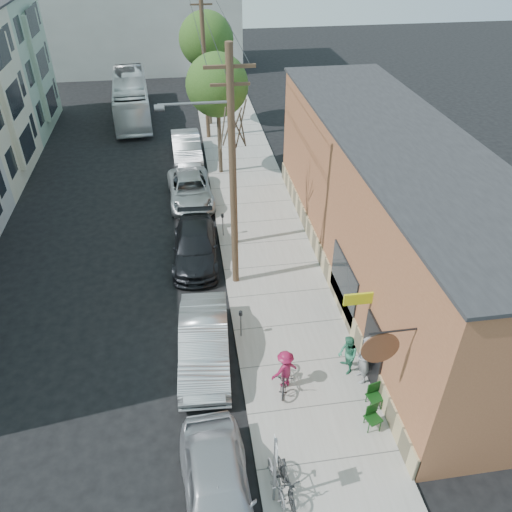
{
  "coord_description": "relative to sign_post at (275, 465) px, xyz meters",
  "views": [
    {
      "loc": [
        0.74,
        -12.28,
        13.88
      ],
      "look_at": [
        3.33,
        4.99,
        1.5
      ],
      "focal_mm": 35.0,
      "sensor_mm": 36.0,
      "label": 1
    }
  ],
  "objects": [
    {
      "name": "utility_pole_far",
      "position": [
        0.1,
        27.01,
        3.51
      ],
      "size": [
        1.8,
        0.28,
        10.0
      ],
      "color": "#503A28",
      "rests_on": "sidewalk"
    },
    {
      "name": "car_0",
      "position": [
        -1.55,
        0.05,
        -1.01
      ],
      "size": [
        2.14,
        4.89,
        1.64
      ],
      "primitive_type": "imported",
      "rotation": [
        0.0,
        0.0,
        0.04
      ],
      "color": "#B2B2BA",
      "rests_on": "ground"
    },
    {
      "name": "cyclist_bike",
      "position": [
        1.09,
        3.97,
        -1.22
      ],
      "size": [
        1.04,
        1.84,
        0.92
      ],
      "primitive_type": "imported",
      "rotation": [
        0.0,
        0.0,
        -0.26
      ],
      "color": "black",
      "rests_on": "sidewalk"
    },
    {
      "name": "utility_pole_near",
      "position": [
        0.04,
        10.11,
        3.58
      ],
      "size": [
        3.57,
        0.28,
        10.0
      ],
      "color": "#503A28",
      "rests_on": "sidewalk"
    },
    {
      "name": "end_cap_building",
      "position": [
        -4.35,
        46.93,
        4.17
      ],
      "size": [
        18.0,
        8.0,
        12.0
      ],
      "primitive_type": "cube",
      "color": "#AEAEA9",
      "rests_on": "ground"
    },
    {
      "name": "parked_bike_b",
      "position": [
        0.13,
        0.31,
        -1.27
      ],
      "size": [
        0.74,
        1.63,
        0.83
      ],
      "primitive_type": "imported",
      "rotation": [
        0.0,
        0.0,
        0.13
      ],
      "color": "slate",
      "rests_on": "sidewalk"
    },
    {
      "name": "tree_bare",
      "position": [
        0.45,
        13.13,
        0.97
      ],
      "size": [
        0.24,
        0.24,
        5.3
      ],
      "color": "#44392C",
      "rests_on": "sidewalk"
    },
    {
      "name": "parking_meter_far",
      "position": [
        -0.1,
        13.85,
        -0.85
      ],
      "size": [
        0.14,
        0.14,
        1.24
      ],
      "color": "slate",
      "rests_on": "sidewalk"
    },
    {
      "name": "patio_chair_b",
      "position": [
        3.52,
        1.87,
        -1.24
      ],
      "size": [
        0.63,
        0.63,
        0.88
      ],
      "primitive_type": null,
      "rotation": [
        0.0,
        0.0,
        0.33
      ],
      "color": "#0F3711",
      "rests_on": "sidewalk"
    },
    {
      "name": "parking_meter_near",
      "position": [
        -0.1,
        6.6,
        -0.85
      ],
      "size": [
        0.14,
        0.14,
        1.24
      ],
      "color": "slate",
      "rests_on": "sidewalk"
    },
    {
      "name": "ground",
      "position": [
        -2.35,
        4.93,
        -1.83
      ],
      "size": [
        120.0,
        120.0,
        0.0
      ],
      "primitive_type": "plane",
      "color": "black"
    },
    {
      "name": "parked_bike_a",
      "position": [
        0.38,
        0.19,
        -1.16
      ],
      "size": [
        0.66,
        1.77,
        1.04
      ],
      "primitive_type": "imported",
      "rotation": [
        0.0,
        0.0,
        0.1
      ],
      "color": "black",
      "rests_on": "sidewalk"
    },
    {
      "name": "cafe_building",
      "position": [
        6.64,
        9.93,
        1.47
      ],
      "size": [
        6.6,
        20.2,
        6.61
      ],
      "color": "#985838",
      "rests_on": "ground"
    },
    {
      "name": "patron_grey",
      "position": [
        3.81,
        3.82,
        -0.7
      ],
      "size": [
        0.49,
        0.73,
        1.97
      ],
      "primitive_type": "imported",
      "rotation": [
        0.0,
        0.0,
        -1.55
      ],
      "color": "gray",
      "rests_on": "sidewalk"
    },
    {
      "name": "bus",
      "position": [
        -5.48,
        32.46,
        -0.33
      ],
      "size": [
        3.31,
        10.96,
        3.01
      ],
      "primitive_type": "imported",
      "rotation": [
        0.0,
        0.0,
        0.07
      ],
      "color": "white",
      "rests_on": "ground"
    },
    {
      "name": "patron_green",
      "position": [
        3.39,
        4.3,
        -0.9
      ],
      "size": [
        0.65,
        0.8,
        1.57
      ],
      "primitive_type": "imported",
      "rotation": [
        0.0,
        0.0,
        -1.5
      ],
      "color": "#337F5F",
      "rests_on": "sidewalk"
    },
    {
      "name": "cyclist",
      "position": [
        1.09,
        3.97,
        -0.91
      ],
      "size": [
        1.15,
        0.91,
        1.55
      ],
      "primitive_type": "imported",
      "rotation": [
        0.0,
        0.0,
        3.52
      ],
      "color": "maroon",
      "rests_on": "sidewalk"
    },
    {
      "name": "car_1",
      "position": [
        -1.55,
        5.71,
        -1.0
      ],
      "size": [
        2.05,
        5.14,
        1.66
      ],
      "primitive_type": "imported",
      "rotation": [
        0.0,
        0.0,
        -0.06
      ],
      "color": "#AFB3B7",
      "rests_on": "ground"
    },
    {
      "name": "sidewalk",
      "position": [
        1.9,
        15.93,
        -1.76
      ],
      "size": [
        4.5,
        58.0,
        0.15
      ],
      "primitive_type": "cube",
      "color": "#A29C96",
      "rests_on": "ground"
    },
    {
      "name": "tree_leafy_mid",
      "position": [
        0.45,
        21.18,
        3.65
      ],
      "size": [
        3.56,
        3.56,
        7.13
      ],
      "color": "#44392C",
      "rests_on": "sidewalk"
    },
    {
      "name": "patio_chair_a",
      "position": [
        3.85,
        2.66,
        -1.24
      ],
      "size": [
        0.6,
        0.6,
        0.88
      ],
      "primitive_type": null,
      "rotation": [
        0.0,
        0.0,
        0.23
      ],
      "color": "#0F3711",
      "rests_on": "sidewalk"
    },
    {
      "name": "car_3",
      "position": [
        -1.55,
        17.9,
        -1.12
      ],
      "size": [
        2.62,
        5.25,
        1.43
      ],
      "primitive_type": "imported",
      "rotation": [
        0.0,
        0.0,
        0.05
      ],
      "color": "#9DA2A4",
      "rests_on": "ground"
    },
    {
      "name": "sign_post",
      "position": [
        0.0,
        0.0,
        0.0
      ],
      "size": [
        0.07,
        0.45,
        2.8
      ],
      "color": "slate",
      "rests_on": "sidewalk"
    },
    {
      "name": "car_2",
      "position": [
        -1.55,
        12.21,
        -1.09
      ],
      "size": [
        2.36,
        5.2,
        1.47
      ],
      "primitive_type": "imported",
      "rotation": [
        0.0,
        0.0,
        -0.06
      ],
      "color": "black",
      "rests_on": "ground"
    },
    {
      "name": "car_4",
      "position": [
        -1.55,
        23.54,
        -0.99
      ],
      "size": [
        1.98,
        5.19,
        1.69
      ],
      "primitive_type": "imported",
      "rotation": [
        0.0,
        0.0,
        0.04
      ],
      "color": "#A7AAAE",
      "rests_on": "ground"
    },
    {
      "name": "tree_leafy_far",
      "position": [
        0.45,
        29.63,
        4.3
      ],
      "size": [
        3.8,
        3.8,
        7.9
      ],
      "color": "#44392C",
      "rests_on": "sidewalk"
    }
  ]
}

